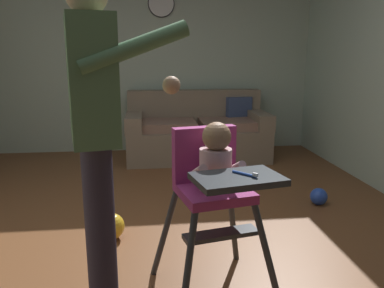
{
  "coord_description": "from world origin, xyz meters",
  "views": [
    {
      "loc": [
        -0.07,
        -2.44,
        1.31
      ],
      "look_at": [
        0.18,
        -0.31,
        0.82
      ],
      "focal_mm": 36.06,
      "sensor_mm": 36.0,
      "label": 1
    }
  ],
  "objects_px": {
    "adult_standing": "(96,135)",
    "toy_ball_second": "(111,226)",
    "high_chair": "(214,177)",
    "wall_clock": "(161,4)",
    "couch": "(197,132)",
    "toy_ball": "(319,196)"
  },
  "relations": [
    {
      "from": "adult_standing",
      "to": "wall_clock",
      "type": "xyz_separation_m",
      "value": [
        0.45,
        3.56,
        1.03
      ]
    },
    {
      "from": "high_chair",
      "to": "toy_ball",
      "type": "distance_m",
      "value": 1.76
    },
    {
      "from": "toy_ball_second",
      "to": "wall_clock",
      "type": "distance_m",
      "value": 3.35
    },
    {
      "from": "adult_standing",
      "to": "couch",
      "type": "bearing_deg",
      "value": 62.23
    },
    {
      "from": "wall_clock",
      "to": "couch",
      "type": "bearing_deg",
      "value": -48.46
    },
    {
      "from": "adult_standing",
      "to": "toy_ball_second",
      "type": "distance_m",
      "value": 1.19
    },
    {
      "from": "toy_ball_second",
      "to": "wall_clock",
      "type": "relative_size",
      "value": 0.55
    },
    {
      "from": "couch",
      "to": "adult_standing",
      "type": "height_order",
      "value": "adult_standing"
    },
    {
      "from": "couch",
      "to": "adult_standing",
      "type": "xyz_separation_m",
      "value": [
        -0.88,
        -3.09,
        0.61
      ]
    },
    {
      "from": "high_chair",
      "to": "wall_clock",
      "type": "bearing_deg",
      "value": 170.22
    },
    {
      "from": "couch",
      "to": "wall_clock",
      "type": "relative_size",
      "value": 5.11
    },
    {
      "from": "toy_ball",
      "to": "wall_clock",
      "type": "distance_m",
      "value": 3.23
    },
    {
      "from": "couch",
      "to": "toy_ball",
      "type": "relative_size",
      "value": 11.75
    },
    {
      "from": "high_chair",
      "to": "adult_standing",
      "type": "relative_size",
      "value": 0.59
    },
    {
      "from": "couch",
      "to": "toy_ball_second",
      "type": "distance_m",
      "value": 2.44
    },
    {
      "from": "toy_ball_second",
      "to": "adult_standing",
      "type": "bearing_deg",
      "value": -87.14
    },
    {
      "from": "toy_ball",
      "to": "toy_ball_second",
      "type": "relative_size",
      "value": 0.79
    },
    {
      "from": "toy_ball_second",
      "to": "high_chair",
      "type": "bearing_deg",
      "value": -48.85
    },
    {
      "from": "wall_clock",
      "to": "toy_ball",
      "type": "bearing_deg",
      "value": -60.21
    },
    {
      "from": "toy_ball_second",
      "to": "wall_clock",
      "type": "bearing_deg",
      "value": 79.71
    },
    {
      "from": "toy_ball",
      "to": "toy_ball_second",
      "type": "height_order",
      "value": "toy_ball_second"
    },
    {
      "from": "adult_standing",
      "to": "toy_ball",
      "type": "bearing_deg",
      "value": 24.71
    }
  ]
}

